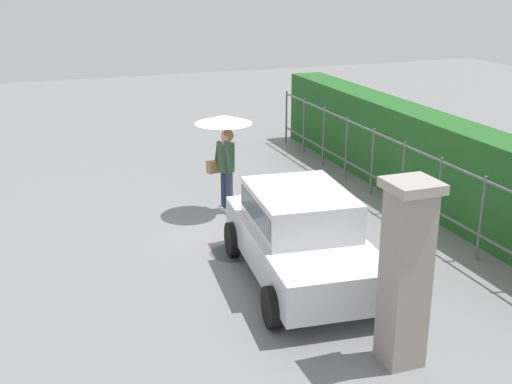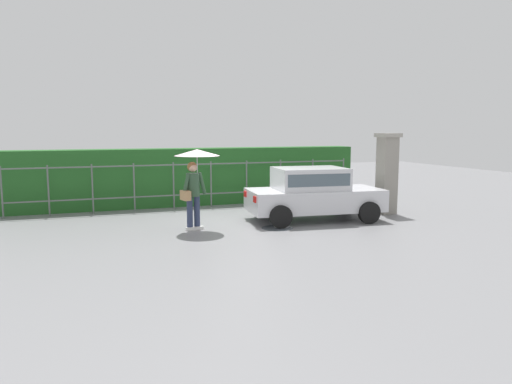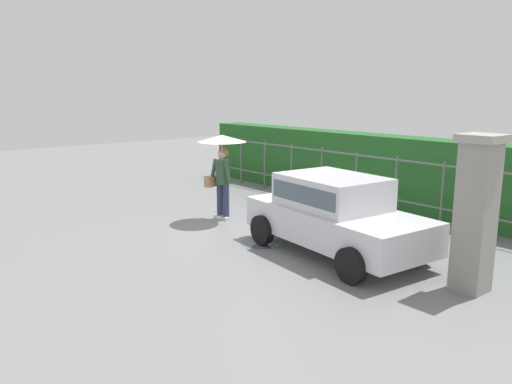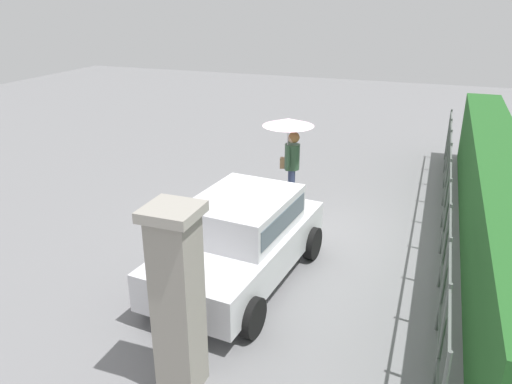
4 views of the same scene
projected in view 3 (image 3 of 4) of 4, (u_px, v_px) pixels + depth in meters
ground_plane at (272, 226)px, 11.38m from camera, size 40.00×40.00×0.00m
car at (335, 212)px, 9.38m from camera, size 3.86×2.15×1.48m
pedestrian at (222, 156)px, 11.66m from camera, size 1.14×1.14×2.04m
gate_pillar at (476, 213)px, 7.49m from camera, size 0.60×0.60×2.42m
fence_section at (338, 175)px, 13.41m from camera, size 11.06×0.05×1.50m
hedge_row at (358, 167)px, 13.88m from camera, size 12.01×0.90×1.90m
puddle_near at (261, 243)px, 10.12m from camera, size 0.82×0.82×0.00m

